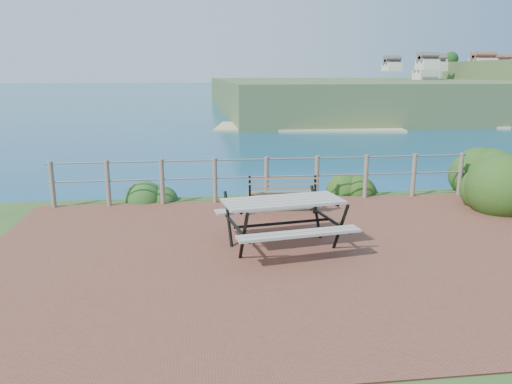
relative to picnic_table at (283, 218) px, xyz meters
The scene contains 9 objects.
ground 0.60m from the picnic_table, 54.84° to the right, with size 10.00×7.00×0.12m, color brown.
ocean 199.74m from the picnic_table, 89.95° to the left, with size 1200.00×1200.00×0.00m, color #157082.
safety_railing 3.10m from the picnic_table, 86.64° to the left, with size 9.40×0.10×1.00m.
picnic_table is the anchor object (origin of this frame).
park_bench 2.15m from the picnic_table, 80.58° to the left, with size 1.45×0.45×0.81m.
shrub_right_front 5.41m from the picnic_table, 19.39° to the left, with size 1.48×1.48×2.09m, color #1F4013.
shrub_right_edge 6.33m from the picnic_table, 30.56° to the left, with size 1.25×1.25×1.77m, color #1F4013.
shrub_lip_west 4.31m from the picnic_table, 124.07° to the left, with size 0.87×0.87×0.66m, color #20521F.
shrub_lip_east 4.54m from the picnic_table, 57.20° to the left, with size 0.88×0.88×0.66m, color #1F4013.
Camera 1 is at (-1.59, -7.43, 2.83)m, focal length 35.00 mm.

